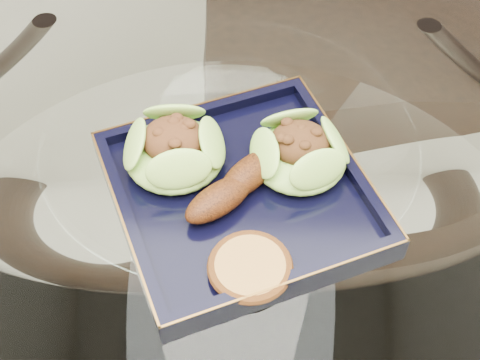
{
  "coord_description": "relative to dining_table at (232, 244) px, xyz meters",
  "views": [
    {
      "loc": [
        0.02,
        -0.51,
        1.37
      ],
      "look_at": [
        0.01,
        -0.05,
        0.8
      ],
      "focal_mm": 50.0,
      "sensor_mm": 36.0,
      "label": 1
    }
  ],
  "objects": [
    {
      "name": "dining_table",
      "position": [
        0.0,
        0.0,
        0.0
      ],
      "size": [
        1.13,
        1.13,
        0.77
      ],
      "color": "white",
      "rests_on": "ground"
    },
    {
      "name": "dining_chair",
      "position": [
        0.17,
        0.54,
        -0.01
      ],
      "size": [
        0.49,
        0.49,
        1.05
      ],
      "rotation": [
        0.0,
        0.0,
        0.07
      ],
      "color": "black",
      "rests_on": "ground"
    },
    {
      "name": "navy_plate",
      "position": [
        0.01,
        -0.05,
        0.17
      ],
      "size": [
        0.35,
        0.35,
        0.02
      ],
      "primitive_type": "cube",
      "rotation": [
        0.0,
        0.0,
        0.4
      ],
      "color": "black",
      "rests_on": "dining_table"
    },
    {
      "name": "crumb_patty",
      "position": [
        0.02,
        -0.16,
        0.19
      ],
      "size": [
        0.09,
        0.09,
        0.01
      ],
      "primitive_type": "cylinder",
      "rotation": [
        0.0,
        0.0,
        0.25
      ],
      "color": "#BD8B3F",
      "rests_on": "navy_plate"
    },
    {
      "name": "lettuce_wrap_left",
      "position": [
        -0.06,
        -0.01,
        0.2
      ],
      "size": [
        0.14,
        0.14,
        0.04
      ],
      "primitive_type": "ellipsoid",
      "rotation": [
        0.0,
        0.0,
        -0.3
      ],
      "color": "#5D912A",
      "rests_on": "navy_plate"
    },
    {
      "name": "roasted_plantain",
      "position": [
        0.02,
        -0.04,
        0.2
      ],
      "size": [
        0.14,
        0.16,
        0.03
      ],
      "primitive_type": "ellipsoid",
      "rotation": [
        0.0,
        0.0,
        0.85
      ],
      "color": "#562409",
      "rests_on": "navy_plate"
    },
    {
      "name": "lettuce_wrap_right",
      "position": [
        0.08,
        -0.01,
        0.2
      ],
      "size": [
        0.12,
        0.12,
        0.04
      ],
      "primitive_type": "ellipsoid",
      "rotation": [
        0.0,
        0.0,
        -0.08
      ],
      "color": "#5F982C",
      "rests_on": "navy_plate"
    }
  ]
}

